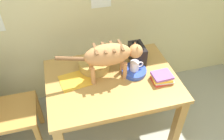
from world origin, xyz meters
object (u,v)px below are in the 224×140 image
wicker_basket (95,64)px  toaster (137,54)px  wooden_chair_far (7,112)px  book_stack (162,78)px  dining_table (112,87)px  magazine (76,80)px  coffee_mug (135,66)px  saucer_bowl (134,71)px  cat (111,55)px

wicker_basket → toaster: 0.40m
toaster → wooden_chair_far: 1.28m
book_stack → wicker_basket: 0.60m
dining_table → book_stack: book_stack is taller
magazine → coffee_mug: bearing=-12.8°
wicker_basket → wooden_chair_far: bearing=-174.4°
wooden_chair_far → coffee_mug: bearing=86.3°
dining_table → wooden_chair_far: wooden_chair_far is taller
wicker_basket → dining_table: bearing=-57.9°
saucer_bowl → book_stack: size_ratio=1.15×
saucer_bowl → wooden_chair_far: size_ratio=0.23×
dining_table → cat: (-0.00, 0.03, 0.33)m
cat → wooden_chair_far: 1.06m
cat → toaster: bearing=118.1°
toaster → wooden_chair_far: size_ratio=0.21×
wooden_chair_far → saucer_bowl: bearing=86.2°
cat → coffee_mug: 0.26m
cat → book_stack: size_ratio=3.77×
book_stack → wooden_chair_far: size_ratio=0.20×
magazine → book_stack: 0.73m
cat → book_stack: cat is taller
dining_table → wicker_basket: bearing=122.1°
dining_table → book_stack: size_ratio=5.98×
magazine → toaster: toaster is taller
dining_table → toaster: toaster is taller
coffee_mug → book_stack: coffee_mug is taller
wicker_basket → toaster: (0.40, -0.00, 0.04)m
coffee_mug → wooden_chair_far: wooden_chair_far is taller
magazine → book_stack: book_stack is taller
dining_table → wicker_basket: (-0.11, 0.18, 0.14)m
saucer_bowl → wicker_basket: wicker_basket is taller
dining_table → toaster: size_ratio=5.59×
cat → wooden_chair_far: bearing=-93.7°
book_stack → wooden_chair_far: 1.39m
magazine → book_stack: size_ratio=1.43×
coffee_mug → toaster: toaster is taller
dining_table → saucer_bowl: size_ratio=5.18×
coffee_mug → dining_table: bearing=-173.2°
magazine → wicker_basket: 0.23m
cat → toaster: 0.36m
coffee_mug → toaster: 0.17m
book_stack → toaster: bearing=110.6°
wooden_chair_far → book_stack: bearing=80.2°
saucer_bowl → wooden_chair_far: 1.18m
book_stack → wicker_basket: (-0.51, 0.31, 0.01)m
toaster → wooden_chair_far: (-1.22, -0.08, -0.35)m
coffee_mug → wooden_chair_far: size_ratio=0.13×
dining_table → magazine: (-0.30, 0.06, 0.10)m
dining_table → wicker_basket: wicker_basket is taller
cat → book_stack: 0.48m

